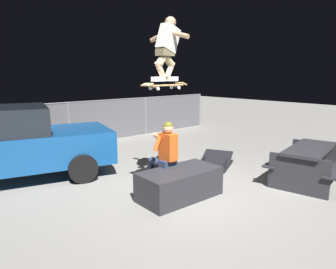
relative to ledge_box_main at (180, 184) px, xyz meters
The scene contains 9 objects.
ground_plane 0.40m from the ledge_box_main, ahead, with size 40.00×40.00×0.00m, color gray.
ledge_box_main is the anchor object (origin of this frame).
person_sitting_on_ledge 0.67m from the ledge_box_main, 88.10° to the left, with size 0.59×0.76×1.36m.
skateboard 1.80m from the ledge_box_main, 89.79° to the left, with size 1.04×0.31×0.13m.
skater_airborne 2.48m from the ledge_box_main, 81.82° to the left, with size 0.63×0.89×1.12m.
kicker_ramp 2.19m from the ledge_box_main, 22.67° to the left, with size 1.23×1.08×0.38m.
picnic_table_back 2.83m from the ledge_box_main, 24.90° to the right, with size 1.91×1.63×0.75m.
fence_back 5.29m from the ledge_box_main, 86.76° to the left, with size 12.05×0.05×1.38m.
parked_car 3.77m from the ledge_box_main, 123.53° to the left, with size 4.50×2.74×1.56m.
Camera 1 is at (-3.96, -3.81, 2.21)m, focal length 32.68 mm.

